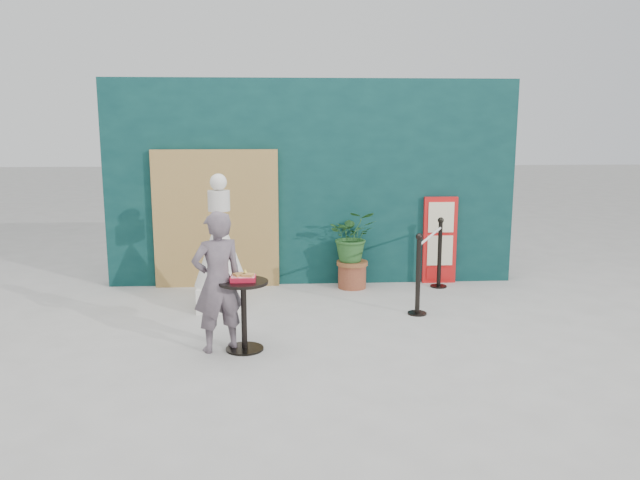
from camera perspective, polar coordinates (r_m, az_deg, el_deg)
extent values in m
plane|color=#ADAAA5|center=(6.51, 0.66, -10.64)|extent=(60.00, 60.00, 0.00)
cube|color=#0A2D2E|center=(9.25, -0.74, 5.25)|extent=(6.00, 0.30, 3.00)
cube|color=tan|center=(9.15, -9.47, 1.89)|extent=(1.80, 0.08, 2.00)
imported|color=slate|center=(6.56, -9.35, -3.80)|extent=(0.64, 0.55, 1.49)
cube|color=red|center=(9.47, 10.89, -0.01)|extent=(0.50, 0.06, 1.30)
cube|color=beige|center=(9.38, 11.01, 2.05)|extent=(0.38, 0.02, 0.45)
cube|color=beige|center=(9.46, 10.91, -0.94)|extent=(0.38, 0.02, 0.45)
cube|color=red|center=(9.54, 10.84, -3.00)|extent=(0.38, 0.02, 0.18)
cube|color=white|center=(8.20, -8.98, -5.11)|extent=(0.59, 0.59, 0.32)
cone|color=silver|center=(8.05, -9.11, -0.73)|extent=(0.68, 0.68, 0.96)
cylinder|color=beige|center=(7.95, -9.23, 3.57)|extent=(0.28, 0.28, 0.26)
sphere|color=white|center=(7.93, -9.28, 5.25)|extent=(0.21, 0.21, 0.21)
cylinder|color=black|center=(6.75, -6.89, -9.83)|extent=(0.40, 0.40, 0.02)
cylinder|color=black|center=(6.64, -6.96, -7.00)|extent=(0.06, 0.06, 0.72)
cylinder|color=black|center=(6.54, -7.03, -3.86)|extent=(0.52, 0.52, 0.03)
cube|color=red|center=(6.53, -7.04, -3.52)|extent=(0.26, 0.19, 0.05)
cube|color=red|center=(6.52, -7.05, -3.29)|extent=(0.24, 0.17, 0.00)
cube|color=tan|center=(6.53, -7.40, -3.14)|extent=(0.15, 0.14, 0.02)
cube|color=#C58148|center=(6.49, -6.62, -3.20)|extent=(0.13, 0.13, 0.02)
cone|color=yellow|center=(6.56, -6.85, -2.91)|extent=(0.06, 0.06, 0.06)
cylinder|color=brown|center=(9.11, 2.95, -3.34)|extent=(0.41, 0.41, 0.34)
cylinder|color=brown|center=(9.07, 2.96, -2.12)|extent=(0.45, 0.45, 0.06)
imported|color=#265625|center=(8.99, 2.98, 0.38)|extent=(0.67, 0.58, 0.75)
cylinder|color=black|center=(7.99, 8.87, -6.63)|extent=(0.24, 0.24, 0.02)
cylinder|color=black|center=(7.87, 8.96, -3.36)|extent=(0.06, 0.06, 0.96)
sphere|color=black|center=(7.76, 9.07, 0.30)|extent=(0.09, 0.09, 0.09)
cylinder|color=black|center=(9.34, 10.78, -4.17)|extent=(0.24, 0.24, 0.02)
cylinder|color=black|center=(9.24, 10.88, -1.35)|extent=(0.06, 0.06, 0.96)
sphere|color=black|center=(9.15, 10.99, 1.78)|extent=(0.09, 0.09, 0.09)
cylinder|color=silver|center=(8.47, 10.08, 0.36)|extent=(0.63, 1.31, 0.03)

